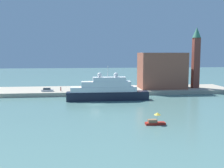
# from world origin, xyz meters

# --- Properties ---
(ground) EXTENTS (400.00, 400.00, 0.00)m
(ground) POSITION_xyz_m (0.00, 0.00, 0.00)
(ground) COLOR slate
(quay_dock) EXTENTS (110.00, 19.33, 1.47)m
(quay_dock) POSITION_xyz_m (0.00, 25.67, 0.73)
(quay_dock) COLOR #ADA38E
(quay_dock) RESTS_ON ground
(large_yacht) EXTENTS (26.94, 4.02, 11.36)m
(large_yacht) POSITION_xyz_m (4.22, 7.39, 3.09)
(large_yacht) COLOR black
(large_yacht) RESTS_ON ground
(small_motorboat) EXTENTS (4.36, 1.52, 2.69)m
(small_motorboat) POSITION_xyz_m (11.83, -24.13, 0.85)
(small_motorboat) COLOR #B22319
(small_motorboat) RESTS_ON ground
(harbor_building) EXTENTS (17.91, 11.14, 14.16)m
(harbor_building) POSITION_xyz_m (28.08, 24.72, 8.55)
(harbor_building) COLOR #93513D
(harbor_building) RESTS_ON quay_dock
(bell_tower) EXTENTS (3.33, 3.33, 24.24)m
(bell_tower) POSITION_xyz_m (41.73, 23.83, 14.65)
(bell_tower) COLOR brown
(bell_tower) RESTS_ON quay_dock
(parked_car) EXTENTS (4.27, 1.80, 1.28)m
(parked_car) POSITION_xyz_m (-16.52, 19.91, 2.02)
(parked_car) COLOR silver
(parked_car) RESTS_ON quay_dock
(person_figure) EXTENTS (0.36, 0.36, 1.67)m
(person_figure) POSITION_xyz_m (-11.71, 20.84, 2.24)
(person_figure) COLOR maroon
(person_figure) RESTS_ON quay_dock
(mooring_bollard) EXTENTS (0.50, 0.50, 0.87)m
(mooring_bollard) POSITION_xyz_m (1.12, 17.36, 1.90)
(mooring_bollard) COLOR black
(mooring_bollard) RESTS_ON quay_dock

